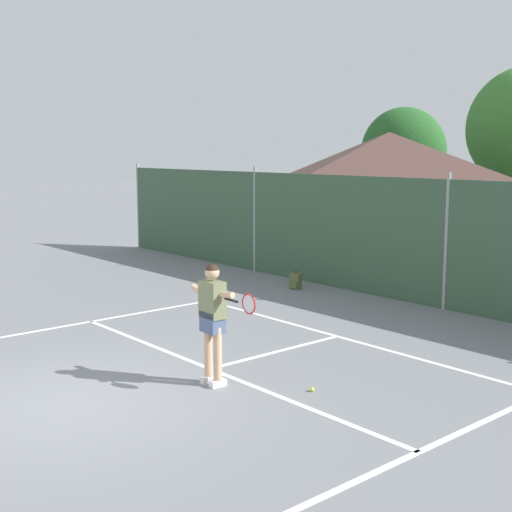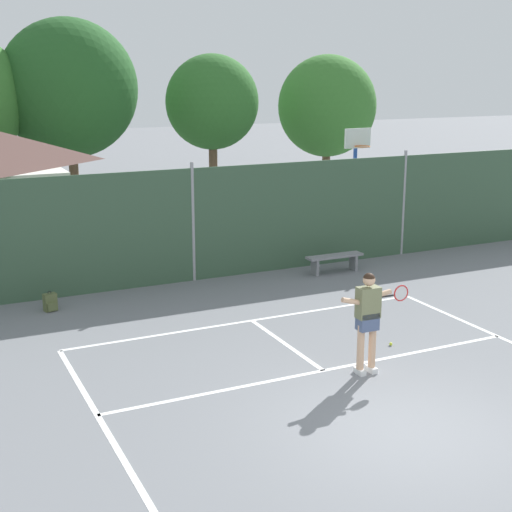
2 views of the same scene
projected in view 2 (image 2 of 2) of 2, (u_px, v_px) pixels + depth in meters
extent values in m
plane|color=slate|center=(407.00, 430.00, 11.04)|extent=(120.00, 120.00, 0.00)
cube|color=white|center=(252.00, 320.00, 15.85)|extent=(8.20, 0.10, 0.01)
cube|color=white|center=(144.00, 495.00, 9.33)|extent=(0.10, 11.00, 0.01)
cube|color=white|center=(323.00, 371.00, 13.20)|extent=(8.20, 0.10, 0.01)
cube|color=white|center=(285.00, 344.00, 14.50)|extent=(0.10, 2.97, 0.01)
cube|color=#38563D|center=(193.00, 225.00, 18.56)|extent=(26.00, 0.05, 2.89)
cylinder|color=#99999E|center=(193.00, 222.00, 18.54)|extent=(0.09, 0.09, 3.04)
cylinder|color=#99999E|center=(403.00, 203.00, 21.25)|extent=(0.09, 0.09, 3.04)
cylinder|color=#284CB2|center=(354.00, 194.00, 22.77)|extent=(0.12, 0.12, 3.05)
cube|color=white|center=(358.00, 138.00, 22.26)|extent=(0.90, 0.06, 0.60)
torus|color=#D85919|center=(362.00, 146.00, 22.07)|extent=(0.48, 0.48, 0.02)
cylinder|color=brown|center=(74.00, 178.00, 28.44)|extent=(0.36, 0.36, 2.38)
ellipsoid|color=#235623|center=(69.00, 89.00, 27.61)|extent=(5.20, 4.68, 5.20)
cylinder|color=brown|center=(213.00, 170.00, 30.88)|extent=(0.36, 0.36, 2.33)
ellipsoid|color=#2D6628|center=(212.00, 102.00, 30.19)|extent=(3.89, 3.50, 3.89)
cylinder|color=brown|center=(326.00, 169.00, 33.24)|extent=(0.36, 0.36, 1.82)
ellipsoid|color=#38752D|center=(327.00, 106.00, 32.55)|extent=(4.47, 4.02, 4.47)
cube|color=silver|center=(360.00, 371.00, 13.05)|extent=(0.13, 0.26, 0.10)
cube|color=silver|center=(371.00, 369.00, 13.14)|extent=(0.13, 0.26, 0.10)
cylinder|color=tan|center=(361.00, 347.00, 12.94)|extent=(0.13, 0.13, 0.82)
cylinder|color=tan|center=(372.00, 345.00, 13.03)|extent=(0.13, 0.13, 0.82)
cube|color=#47567A|center=(367.00, 321.00, 12.87)|extent=(0.37, 0.25, 0.32)
cube|color=#6B704C|center=(368.00, 302.00, 12.79)|extent=(0.41, 0.25, 0.56)
sphere|color=tan|center=(369.00, 280.00, 12.69)|extent=(0.22, 0.22, 0.22)
sphere|color=black|center=(369.00, 279.00, 12.68)|extent=(0.21, 0.21, 0.21)
cylinder|color=tan|center=(377.00, 295.00, 12.86)|extent=(0.56, 0.11, 0.17)
cylinder|color=tan|center=(354.00, 302.00, 12.67)|extent=(0.51, 0.11, 0.22)
cylinder|color=black|center=(386.00, 296.00, 12.97)|extent=(0.30, 0.05, 0.04)
torus|color=red|center=(401.00, 293.00, 13.15)|extent=(0.30, 0.03, 0.30)
cylinder|color=silver|center=(401.00, 293.00, 13.15)|extent=(0.26, 0.01, 0.26)
sphere|color=#CCE033|center=(391.00, 344.00, 14.41)|extent=(0.07, 0.07, 0.07)
cube|color=#566038|center=(50.00, 302.00, 16.46)|extent=(0.31, 0.24, 0.40)
cube|color=#566038|center=(53.00, 307.00, 16.39)|extent=(0.23, 0.11, 0.18)
torus|color=black|center=(49.00, 293.00, 16.41)|extent=(0.09, 0.04, 0.09)
cube|color=gray|center=(335.00, 256.00, 19.54)|extent=(1.60, 0.36, 0.06)
cube|color=gray|center=(315.00, 267.00, 19.34)|extent=(0.08, 0.32, 0.45)
cube|color=gray|center=(353.00, 262.00, 19.84)|extent=(0.08, 0.32, 0.45)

